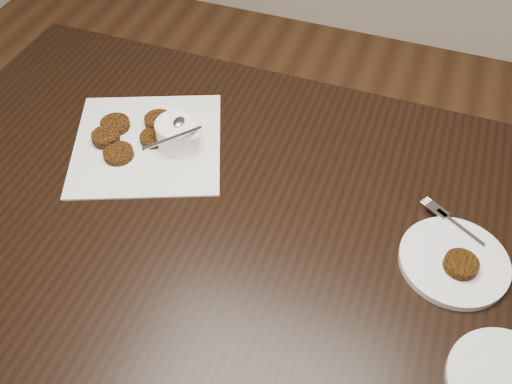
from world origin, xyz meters
TOP-DOWN VIEW (x-y plane):
  - table at (-0.02, 0.08)m, footprint 1.50×0.97m
  - napkin at (-0.29, 0.21)m, footprint 0.42×0.42m
  - sauce_ramekin at (-0.22, 0.23)m, footprint 0.13×0.13m
  - patty_cluster at (-0.33, 0.22)m, footprint 0.29×0.29m
  - plate_with_patty at (0.39, 0.12)m, footprint 0.28×0.28m

SIDE VIEW (x-z plane):
  - table at x=-0.02m, z-range 0.00..0.75m
  - napkin at x=-0.29m, z-range 0.75..0.75m
  - plate_with_patty at x=0.39m, z-range 0.75..0.78m
  - patty_cluster at x=-0.33m, z-range 0.75..0.78m
  - sauce_ramekin at x=-0.22m, z-range 0.75..0.88m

